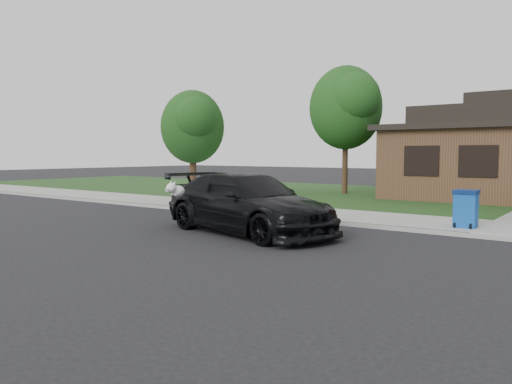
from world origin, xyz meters
The scene contains 8 objects.
ground centered at (0.00, 0.00, 0.00)m, with size 120.00×120.00×0.00m, color black.
sidewalk centered at (0.00, 5.00, 0.06)m, with size 60.00×3.00×0.12m, color gray.
curb centered at (0.00, 3.50, 0.06)m, with size 60.00×0.12×0.12m, color gray.
lawn centered at (0.00, 13.00, 0.07)m, with size 60.00×13.00×0.13m, color #193814.
sedan centered at (-1.22, 0.75, 0.80)m, with size 5.90×3.46×1.60m.
recycling_bin centered at (3.40, 4.47, 0.63)m, with size 0.64×0.67×1.02m.
tree_0 centered at (-4.34, 12.88, 4.48)m, with size 3.78×3.60×6.34m.
tree_2 centered at (-7.38, 5.11, 3.27)m, with size 2.73×2.60×4.59m.
Camera 1 is at (6.87, -9.73, 2.10)m, focal length 35.00 mm.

